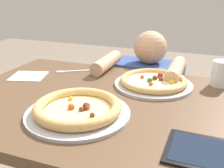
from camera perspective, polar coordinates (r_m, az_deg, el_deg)
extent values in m
cube|color=brown|center=(1.05, -1.93, -4.31)|extent=(1.20, 0.84, 0.04)
cylinder|color=#443122|center=(1.71, -13.70, -8.47)|extent=(0.07, 0.07, 0.71)
cylinder|color=#B7B7BC|center=(0.92, -7.37, -6.29)|extent=(0.36, 0.36, 0.01)
cylinder|color=#EFD68C|center=(0.92, -7.40, -5.67)|extent=(0.23, 0.23, 0.01)
torus|color=tan|center=(0.91, -7.43, -4.96)|extent=(0.30, 0.30, 0.04)
sphere|color=brown|center=(0.90, -6.63, -5.46)|extent=(0.02, 0.02, 0.02)
sphere|color=gold|center=(0.99, -8.94, -3.16)|extent=(0.02, 0.02, 0.02)
sphere|color=#BF4C19|center=(0.92, -8.80, -4.92)|extent=(0.02, 0.02, 0.02)
sphere|color=brown|center=(0.86, -4.27, -6.71)|extent=(0.02, 0.02, 0.02)
sphere|color=brown|center=(0.92, -5.56, -4.78)|extent=(0.03, 0.03, 0.03)
sphere|color=maroon|center=(0.91, -5.57, -5.14)|extent=(0.02, 0.02, 0.02)
cylinder|color=#B7B7BC|center=(1.19, 8.89, -0.07)|extent=(0.34, 0.34, 0.01)
cylinder|color=beige|center=(1.18, 8.92, 0.43)|extent=(0.24, 0.24, 0.01)
torus|color=tan|center=(1.18, 8.94, 0.80)|extent=(0.29, 0.29, 0.03)
sphere|color=brown|center=(1.19, 10.50, 1.07)|extent=(0.02, 0.02, 0.02)
sphere|color=brown|center=(1.20, 9.27, 1.31)|extent=(0.02, 0.02, 0.02)
sphere|color=#BF4C19|center=(1.13, 8.40, 0.02)|extent=(0.02, 0.02, 0.02)
sphere|color=maroon|center=(1.24, 10.40, 1.85)|extent=(0.03, 0.03, 0.03)
sphere|color=gold|center=(1.17, 12.79, 0.46)|extent=(0.02, 0.02, 0.02)
sphere|color=#2D6623|center=(1.17, 8.16, 0.83)|extent=(0.02, 0.02, 0.02)
sphere|color=#BF4C19|center=(1.21, 6.55, 1.51)|extent=(0.02, 0.02, 0.02)
cylinder|color=silver|center=(1.25, 22.46, 2.11)|extent=(0.08, 0.08, 0.11)
cube|color=white|center=(1.24, 22.12, 4.01)|extent=(0.03, 0.03, 0.02)
cube|color=white|center=(1.23, 22.40, 3.50)|extent=(0.03, 0.03, 0.02)
cube|color=white|center=(1.36, -17.60, 1.66)|extent=(0.19, 0.18, 0.00)
cube|color=silver|center=(1.38, -6.86, 2.87)|extent=(0.14, 0.09, 0.00)
cube|color=silver|center=(1.38, -11.00, 2.61)|extent=(0.05, 0.04, 0.00)
cube|color=black|center=(0.77, 20.74, -13.94)|extent=(0.24, 0.17, 0.01)
cube|color=#192338|center=(0.76, 20.79, -13.66)|extent=(0.21, 0.15, 0.00)
cylinder|color=#333847|center=(1.78, 7.25, -11.55)|extent=(0.32, 0.32, 0.45)
cube|color=#334C8C|center=(1.62, 7.84, -0.37)|extent=(0.40, 0.22, 0.29)
sphere|color=tan|center=(1.55, 8.27, 7.80)|extent=(0.19, 0.19, 0.19)
cylinder|color=tan|center=(1.40, -1.18, 4.63)|extent=(0.07, 0.28, 0.07)
cylinder|color=tan|center=(1.31, 13.57, 2.97)|extent=(0.07, 0.28, 0.07)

